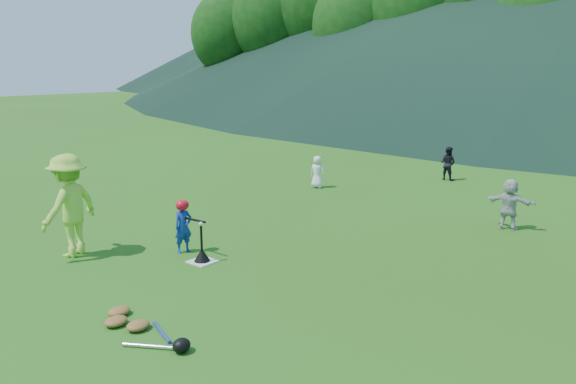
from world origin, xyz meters
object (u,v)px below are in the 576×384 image
(home_plate, at_px, (202,261))
(fielder_a, at_px, (317,172))
(fielder_d, at_px, (510,204))
(batter_child, at_px, (183,227))
(adult_coach, at_px, (69,206))
(fielder_b, at_px, (448,163))
(batting_tee, at_px, (202,255))
(equipment_pile, at_px, (137,326))

(home_plate, xyz_separation_m, fielder_a, (-2.24, 6.55, 0.47))
(home_plate, distance_m, fielder_d, 6.88)
(home_plate, distance_m, batter_child, 0.88)
(home_plate, relative_size, adult_coach, 0.23)
(fielder_b, xyz_separation_m, batting_tee, (-0.24, -10.14, -0.40))
(fielder_a, height_order, batting_tee, fielder_a)
(adult_coach, distance_m, fielder_a, 7.89)
(home_plate, bearing_deg, batter_child, 167.02)
(adult_coach, height_order, fielder_a, adult_coach)
(batting_tee, height_order, equipment_pile, batting_tee)
(fielder_a, bearing_deg, batter_child, 93.30)
(fielder_b, bearing_deg, batting_tee, 90.66)
(home_plate, distance_m, fielder_a, 6.94)
(equipment_pile, bearing_deg, fielder_a, 111.96)
(batter_child, relative_size, fielder_b, 0.96)
(fielder_b, xyz_separation_m, equipment_pile, (1.14, -12.56, -0.47))
(batting_tee, bearing_deg, home_plate, 0.00)
(home_plate, bearing_deg, fielder_b, 88.63)
(home_plate, xyz_separation_m, batter_child, (-0.71, 0.16, 0.50))
(equipment_pile, bearing_deg, fielder_b, 95.18)
(fielder_a, xyz_separation_m, fielder_b, (2.48, 3.58, 0.05))
(batting_tee, xyz_separation_m, equipment_pile, (1.38, -2.42, -0.06))
(adult_coach, bearing_deg, fielder_d, 125.07)
(home_plate, height_order, fielder_d, fielder_d)
(fielder_a, distance_m, fielder_b, 4.36)
(fielder_a, xyz_separation_m, batting_tee, (2.24, -6.55, -0.35))
(home_plate, xyz_separation_m, batting_tee, (0.00, 0.00, 0.12))
(batter_child, bearing_deg, equipment_pile, -131.77)
(batter_child, relative_size, fielder_a, 1.07)
(equipment_pile, bearing_deg, fielder_d, 74.74)
(home_plate, xyz_separation_m, fielder_d, (3.63, 5.82, 0.57))
(fielder_d, height_order, equipment_pile, fielder_d)
(adult_coach, xyz_separation_m, fielder_b, (2.45, 11.46, -0.45))
(home_plate, bearing_deg, batting_tee, 0.00)
(fielder_a, bearing_deg, batting_tee, 98.66)
(fielder_b, height_order, equipment_pile, fielder_b)
(home_plate, relative_size, fielder_d, 0.39)
(fielder_a, xyz_separation_m, fielder_d, (5.87, -0.74, 0.10))
(fielder_b, xyz_separation_m, fielder_d, (3.39, -4.32, 0.04))
(adult_coach, relative_size, fielder_d, 1.71)
(batter_child, xyz_separation_m, fielder_d, (4.33, 5.65, 0.06))
(home_plate, height_order, fielder_b, fielder_b)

